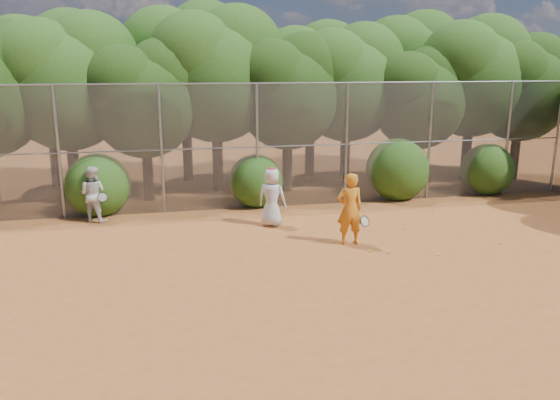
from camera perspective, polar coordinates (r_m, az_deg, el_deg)
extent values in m
plane|color=#9C5323|center=(12.65, 6.88, -7.30)|extent=(80.00, 80.00, 0.00)
cylinder|color=gray|center=(17.59, -22.12, 4.55)|extent=(0.09, 0.09, 4.00)
cylinder|color=gray|center=(17.31, -12.28, 5.13)|extent=(0.09, 0.09, 4.00)
cylinder|color=gray|center=(17.56, -2.41, 5.56)|extent=(0.09, 0.09, 4.00)
cylinder|color=gray|center=(18.30, 6.93, 5.81)|extent=(0.09, 0.09, 4.00)
cylinder|color=gray|center=(19.48, 15.36, 5.91)|extent=(0.09, 0.09, 4.00)
cylinder|color=gray|center=(21.02, 22.68, 5.89)|extent=(0.09, 0.09, 4.00)
cylinder|color=gray|center=(17.58, 0.81, 12.13)|extent=(20.00, 0.05, 0.05)
cylinder|color=gray|center=(17.75, 0.79, 5.66)|extent=(20.00, 0.04, 0.04)
cube|color=slate|center=(17.75, 0.79, 5.66)|extent=(20.00, 0.02, 4.00)
cylinder|color=gray|center=(22.22, 26.95, 5.84)|extent=(0.09, 0.09, 4.00)
sphere|color=black|center=(20.09, -26.64, 12.28)|extent=(3.05, 3.05, 3.05)
cylinder|color=black|center=(20.14, -20.77, 3.61)|extent=(0.38, 0.38, 2.52)
sphere|color=#224812|center=(19.88, -21.39, 10.63)|extent=(4.03, 4.03, 4.03)
sphere|color=#224812|center=(20.15, -19.15, 13.72)|extent=(3.23, 3.23, 3.23)
sphere|color=#224812|center=(19.69, -23.81, 12.74)|extent=(3.02, 3.02, 3.02)
cylinder|color=black|center=(19.25, -13.65, 3.16)|extent=(0.36, 0.36, 2.17)
sphere|color=black|center=(18.98, -14.02, 9.48)|extent=(3.47, 3.47, 3.47)
sphere|color=black|center=(19.28, -12.04, 12.23)|extent=(2.78, 2.78, 2.78)
sphere|color=black|center=(18.71, -16.06, 11.42)|extent=(2.60, 2.60, 2.60)
cylinder|color=black|center=(20.28, -6.54, 4.70)|extent=(0.39, 0.39, 2.66)
sphere|color=#224812|center=(20.03, -6.75, 12.08)|extent=(4.26, 4.26, 4.26)
sphere|color=#224812|center=(20.54, -4.51, 15.15)|extent=(3.40, 3.40, 3.40)
sphere|color=#224812|center=(19.64, -8.96, 14.46)|extent=(3.19, 3.19, 3.19)
cylinder|color=black|center=(20.12, 0.77, 4.16)|extent=(0.37, 0.37, 2.27)
sphere|color=black|center=(19.86, 0.79, 10.51)|extent=(3.64, 3.64, 3.64)
sphere|color=black|center=(20.35, 2.62, 13.15)|extent=(2.91, 2.91, 2.91)
sphere|color=black|center=(19.43, -0.89, 12.59)|extent=(2.73, 2.73, 2.73)
cylinder|color=black|center=(21.54, 6.81, 4.96)|extent=(0.38, 0.38, 2.45)
sphere|color=#224812|center=(21.30, 7.00, 11.35)|extent=(3.92, 3.92, 3.92)
sphere|color=#224812|center=(21.92, 8.73, 13.93)|extent=(3.14, 3.14, 3.14)
sphere|color=#224812|center=(20.79, 5.50, 13.49)|extent=(2.94, 2.94, 2.94)
cylinder|color=black|center=(21.61, 13.96, 4.20)|extent=(0.36, 0.36, 2.10)
sphere|color=black|center=(21.37, 14.29, 9.64)|extent=(3.36, 3.36, 3.36)
sphere|color=black|center=(21.93, 15.64, 11.86)|extent=(2.69, 2.69, 2.69)
sphere|color=black|center=(20.85, 13.23, 11.46)|extent=(2.52, 2.52, 2.52)
cylinder|color=black|center=(23.28, 18.92, 5.15)|extent=(0.39, 0.39, 2.59)
sphere|color=#224812|center=(23.06, 19.42, 11.39)|extent=(4.14, 4.14, 4.14)
sphere|color=#224812|center=(23.84, 20.86, 13.83)|extent=(3.32, 3.32, 3.32)
sphere|color=#224812|center=(22.41, 18.39, 13.54)|extent=(3.11, 3.11, 3.11)
cylinder|color=black|center=(24.14, 23.35, 4.71)|extent=(0.37, 0.37, 2.31)
sphere|color=black|center=(23.93, 23.88, 10.06)|extent=(3.70, 3.70, 3.70)
sphere|color=black|center=(24.63, 25.01, 12.19)|extent=(2.96, 2.96, 2.96)
sphere|color=black|center=(23.30, 23.14, 11.89)|extent=(2.77, 2.77, 2.77)
cylinder|color=black|center=(22.53, -22.48, 4.62)|extent=(0.39, 0.39, 2.62)
sphere|color=#224812|center=(22.31, -23.10, 11.14)|extent=(4.20, 4.20, 4.20)
sphere|color=#224812|center=(22.58, -21.01, 14.02)|extent=(3.36, 3.36, 3.36)
sphere|color=#224812|center=(22.14, -25.37, 13.09)|extent=(3.15, 3.15, 3.15)
cylinder|color=black|center=(22.37, -9.67, 5.64)|extent=(0.40, 0.40, 2.80)
sphere|color=#224812|center=(22.15, -9.97, 12.68)|extent=(4.48, 4.48, 4.48)
sphere|color=#224812|center=(22.65, -7.79, 15.62)|extent=(3.58, 3.58, 3.58)
sphere|color=#224812|center=(21.79, -12.16, 14.92)|extent=(3.36, 3.36, 3.36)
cylinder|color=black|center=(22.76, 3.12, 5.61)|extent=(0.38, 0.38, 2.52)
sphere|color=#224812|center=(22.53, 3.20, 11.83)|extent=(4.03, 4.03, 4.03)
sphere|color=#224812|center=(23.13, 4.96, 14.36)|extent=(3.23, 3.23, 3.23)
sphere|color=#224812|center=(22.05, 1.62, 13.90)|extent=(3.02, 3.02, 3.02)
cylinder|color=black|center=(24.85, 12.88, 6.23)|extent=(0.40, 0.40, 2.73)
sphere|color=#224812|center=(24.64, 13.22, 12.40)|extent=(4.37, 4.37, 4.37)
sphere|color=#224812|center=(25.42, 14.78, 14.82)|extent=(3.49, 3.49, 3.49)
sphere|color=#224812|center=(24.03, 11.98, 14.52)|extent=(3.28, 3.28, 3.28)
sphere|color=#224812|center=(17.91, -18.53, 1.75)|extent=(2.00, 2.00, 2.00)
sphere|color=#224812|center=(18.04, -2.54, 2.24)|extent=(1.80, 1.80, 1.80)
sphere|color=#224812|center=(19.45, 12.16, 3.40)|extent=(2.20, 2.20, 2.20)
sphere|color=#224812|center=(21.15, 20.84, 3.21)|extent=(1.90, 1.90, 1.90)
imported|color=orange|center=(14.18, 7.29, -0.93)|extent=(0.70, 0.46, 1.90)
torus|color=black|center=(14.20, 8.85, -2.22)|extent=(0.34, 0.26, 0.28)
cylinder|color=black|center=(14.36, 8.30, -2.40)|extent=(0.13, 0.26, 0.15)
imported|color=silver|center=(15.71, -0.85, 0.30)|extent=(0.99, 0.90, 1.70)
ellipsoid|color=red|center=(15.54, -0.86, 3.21)|extent=(0.22, 0.22, 0.13)
sphere|color=#BDD727|center=(15.58, 0.38, 0.18)|extent=(0.07, 0.07, 0.07)
imported|color=silver|center=(17.07, -18.97, 0.59)|extent=(1.00, 0.91, 1.68)
torus|color=black|center=(16.76, -18.06, 0.28)|extent=(0.31, 0.15, 0.29)
cylinder|color=black|center=(16.97, -17.96, 0.13)|extent=(0.03, 0.27, 0.15)
sphere|color=#BDD727|center=(13.88, 9.36, -5.28)|extent=(0.07, 0.07, 0.07)
sphere|color=#BDD727|center=(15.95, 12.89, -2.90)|extent=(0.07, 0.07, 0.07)
sphere|color=#BDD727|center=(14.00, 16.20, -5.50)|extent=(0.07, 0.07, 0.07)
sphere|color=#BDD727|center=(15.38, 22.08, -4.23)|extent=(0.07, 0.07, 0.07)
sphere|color=#BDD727|center=(13.87, 11.35, -5.39)|extent=(0.07, 0.07, 0.07)
sphere|color=#BDD727|center=(18.19, 15.69, -0.99)|extent=(0.07, 0.07, 0.07)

